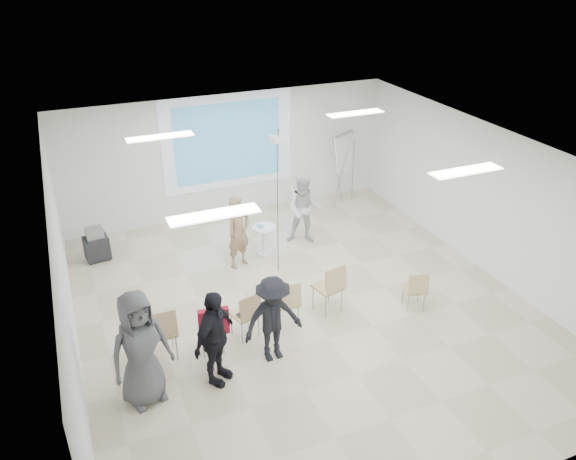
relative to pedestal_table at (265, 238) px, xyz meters
name	(u,v)px	position (x,y,z in m)	size (l,w,h in m)	color
floor	(304,309)	(-0.04, -2.22, -0.42)	(8.00, 9.00, 0.10)	beige
ceiling	(307,153)	(-0.04, -2.22, 2.68)	(8.00, 9.00, 0.10)	white
wall_back	(228,155)	(-0.04, 2.33, 1.13)	(8.00, 0.10, 3.00)	silver
wall_left	(60,286)	(-4.09, -2.22, 1.13)	(0.10, 9.00, 3.00)	silver
wall_right	(490,200)	(4.01, -2.22, 1.13)	(0.10, 9.00, 3.00)	silver
projection_halo	(228,142)	(-0.04, 2.27, 1.48)	(3.20, 0.01, 2.30)	silver
projection_image	(228,142)	(-0.04, 2.25, 1.48)	(2.60, 0.01, 1.90)	teal
pedestal_table	(265,238)	(0.00, 0.00, 0.00)	(0.56, 0.56, 0.66)	silver
player_left	(238,227)	(-0.67, -0.28, 0.52)	(0.65, 0.44, 1.78)	#917759
player_right	(304,206)	(1.02, 0.16, 0.53)	(0.86, 0.69, 1.79)	silver
controller_left	(242,209)	(-0.49, -0.03, 0.81)	(0.04, 0.12, 0.04)	white
controller_right	(292,190)	(0.84, 0.41, 0.84)	(0.04, 0.11, 0.04)	white
chair_far_left	(162,330)	(-2.75, -2.66, 0.22)	(0.47, 0.50, 1.00)	tan
chair_left_mid	(212,327)	(-1.97, -2.80, 0.15)	(0.46, 0.48, 0.87)	tan
chair_left_inner	(247,312)	(-1.31, -2.64, 0.16)	(0.52, 0.54, 0.89)	tan
chair_center	(287,300)	(-0.56, -2.61, 0.18)	(0.45, 0.48, 0.92)	tan
chair_right_inner	(331,285)	(0.33, -2.52, 0.22)	(0.56, 0.58, 0.99)	tan
chair_right_far	(416,288)	(1.80, -3.06, 0.11)	(0.47, 0.49, 0.81)	tan
red_jacket	(214,322)	(-1.96, -2.95, 0.35)	(0.49, 0.11, 0.47)	maroon
laptop	(244,311)	(-1.33, -2.55, 0.11)	(0.33, 0.24, 0.03)	black
audience_left	(214,332)	(-2.10, -3.47, 0.56)	(1.08, 0.65, 1.85)	black
audience_mid	(273,314)	(-1.09, -3.31, 0.50)	(1.12, 0.61, 1.73)	black
audience_outer	(139,343)	(-3.18, -3.44, 0.68)	(1.02, 0.67, 2.09)	#515256
flipchart_easel	(344,152)	(2.79, 1.68, 1.03)	(0.75, 0.60, 1.89)	#93969B
av_cart	(96,245)	(-3.40, 1.13, -0.02)	(0.54, 0.46, 0.74)	black
ceiling_projector	(279,146)	(0.06, -0.73, 2.32)	(0.30, 0.25, 3.00)	white
fluor_panel_nw	(160,137)	(-2.04, -0.22, 2.60)	(1.20, 0.30, 0.02)	white
fluor_panel_ne	(355,113)	(1.96, -0.22, 2.60)	(1.20, 0.30, 0.02)	white
fluor_panel_sw	(214,215)	(-2.04, -3.72, 2.60)	(1.20, 0.30, 0.02)	white
fluor_panel_se	(466,171)	(1.96, -3.72, 2.60)	(1.20, 0.30, 0.02)	white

